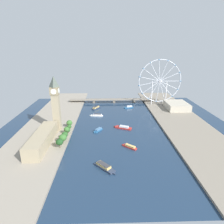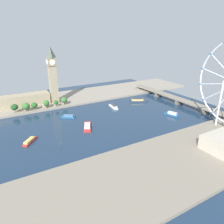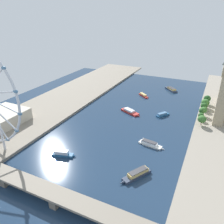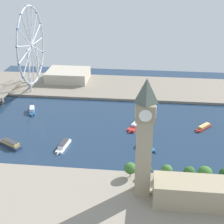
% 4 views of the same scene
% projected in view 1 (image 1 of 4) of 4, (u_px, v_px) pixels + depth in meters
% --- Properties ---
extents(ground_plane, '(414.79, 414.79, 0.00)m').
position_uv_depth(ground_plane, '(117.00, 126.00, 357.64)').
color(ground_plane, '#1E334C').
extents(riverbank_left, '(90.00, 520.00, 3.00)m').
position_uv_depth(riverbank_left, '(50.00, 126.00, 353.86)').
color(riverbank_left, gray).
rests_on(riverbank_left, ground_plane).
extents(riverbank_right, '(90.00, 520.00, 3.00)m').
position_uv_depth(riverbank_right, '(184.00, 125.00, 360.47)').
color(riverbank_right, gray).
rests_on(riverbank_right, ground_plane).
extents(clock_tower, '(14.19, 14.19, 90.88)m').
position_uv_depth(clock_tower, '(56.00, 103.00, 320.81)').
color(clock_tower, tan).
rests_on(clock_tower, riverbank_left).
extents(parliament_block, '(22.00, 95.00, 18.59)m').
position_uv_depth(parliament_block, '(42.00, 139.00, 279.72)').
color(parliament_block, tan).
rests_on(parliament_block, riverbank_left).
extents(tree_row_embankment, '(11.96, 84.52, 13.27)m').
position_uv_depth(tree_row_embankment, '(65.00, 132.00, 304.73)').
color(tree_row_embankment, '#513823').
rests_on(tree_row_embankment, riverbank_left).
extents(ferris_wheel, '(103.20, 3.20, 108.04)m').
position_uv_depth(ferris_wheel, '(160.00, 81.00, 467.57)').
color(ferris_wheel, silver).
rests_on(ferris_wheel, riverbank_right).
extents(riverside_hall, '(46.69, 58.02, 14.37)m').
position_uv_depth(riverside_hall, '(177.00, 106.00, 447.54)').
color(riverside_hall, '#BCB29E').
rests_on(riverside_hall, riverbank_right).
extents(river_bridge, '(226.79, 15.05, 9.26)m').
position_uv_depth(river_bridge, '(114.00, 100.00, 509.20)').
color(river_bridge, gray).
rests_on(river_bridge, ground_plane).
extents(tour_boat_0, '(33.21, 20.08, 4.83)m').
position_uv_depth(tour_boat_0, '(123.00, 127.00, 347.19)').
color(tour_boat_0, '#B22D28').
rests_on(tour_boat_0, ground_plane).
extents(tour_boat_1, '(20.38, 30.69, 6.02)m').
position_uv_depth(tour_boat_1, '(96.00, 108.00, 459.21)').
color(tour_boat_1, '#2D384C').
rests_on(tour_boat_1, ground_plane).
extents(tour_boat_2, '(16.06, 21.07, 4.55)m').
position_uv_depth(tour_boat_2, '(98.00, 130.00, 336.14)').
color(tour_boat_2, '#235684').
rests_on(tour_boat_2, ground_plane).
extents(tour_boat_3, '(29.61, 10.08, 4.89)m').
position_uv_depth(tour_boat_3, '(97.00, 115.00, 410.05)').
color(tour_boat_3, white).
rests_on(tour_boat_3, ground_plane).
extents(tour_boat_4, '(21.86, 19.98, 4.18)m').
position_uv_depth(tour_boat_4, '(130.00, 147.00, 280.48)').
color(tour_boat_4, '#B22D28').
rests_on(tour_boat_4, ground_plane).
extents(tour_boat_5, '(27.13, 28.52, 5.50)m').
position_uv_depth(tour_boat_5, '(104.00, 167.00, 231.97)').
color(tour_boat_5, '#2D384C').
rests_on(tour_boat_5, ground_plane).
extents(tour_boat_6, '(24.89, 11.63, 5.80)m').
position_uv_depth(tour_boat_6, '(129.00, 107.00, 464.43)').
color(tour_boat_6, '#235684').
rests_on(tour_boat_6, ground_plane).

